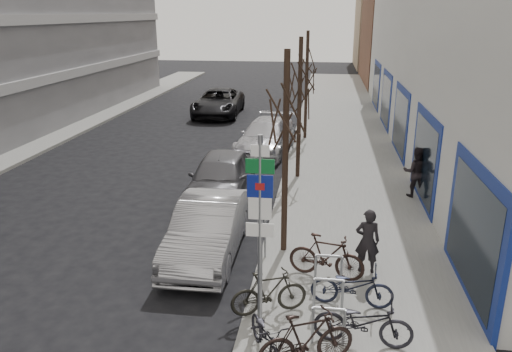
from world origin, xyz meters
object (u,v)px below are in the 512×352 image
(bike_near_right, at_px, (306,339))
(parked_car_front, at_px, (208,228))
(meter_back, at_px, (293,134))
(pedestrian_near, at_px, (367,241))
(bike_near_left, at_px, (266,333))
(lane_car, at_px, (218,102))
(pedestrian_far, at_px, (416,172))
(bike_mid_inner, at_px, (269,292))
(parked_car_mid, at_px, (221,177))
(tree_far, at_px, (307,60))
(parked_car_back, at_px, (266,137))
(bike_far_inner, at_px, (327,256))
(meter_front, at_px, (265,230))
(highway_sign_pole, at_px, (260,222))
(bike_far_curb, at_px, (363,318))
(bike_mid_curb, at_px, (352,283))
(meter_mid, at_px, (283,168))
(tree_near, at_px, (286,106))
(bike_rack, at_px, (328,292))

(bike_near_right, relative_size, parked_car_front, 0.40)
(meter_back, relative_size, pedestrian_near, 0.76)
(meter_back, distance_m, bike_near_right, 15.24)
(bike_near_left, distance_m, lane_car, 24.13)
(meter_back, relative_size, pedestrian_far, 0.70)
(bike_mid_inner, relative_size, parked_car_mid, 0.34)
(tree_far, bearing_deg, parked_car_back, -122.48)
(bike_far_inner, bearing_deg, meter_front, 73.89)
(highway_sign_pole, relative_size, bike_near_left, 2.64)
(bike_far_curb, height_order, pedestrian_far, pedestrian_far)
(bike_far_curb, bearing_deg, bike_mid_curb, 10.24)
(meter_mid, bearing_deg, pedestrian_near, -66.41)
(bike_near_left, xyz_separation_m, bike_far_inner, (1.11, 3.12, 0.09))
(meter_front, bearing_deg, parked_car_front, 172.54)
(pedestrian_near, height_order, pedestrian_far, pedestrian_far)
(tree_far, relative_size, meter_front, 4.33)
(bike_near_right, bearing_deg, highway_sign_pole, 15.43)
(tree_near, distance_m, pedestrian_near, 3.89)
(bike_rack, height_order, pedestrian_near, pedestrian_near)
(tree_far, relative_size, meter_back, 4.33)
(bike_far_curb, distance_m, parked_car_front, 5.31)
(bike_mid_curb, xyz_separation_m, bike_far_inner, (-0.56, 1.17, 0.02))
(parked_car_front, bearing_deg, bike_far_inner, -19.16)
(meter_mid, bearing_deg, bike_near_right, -82.63)
(bike_rack, relative_size, lane_car, 0.38)
(bike_rack, bearing_deg, meter_mid, 101.80)
(tree_near, xyz_separation_m, bike_far_curb, (1.86, -3.89, -3.37))
(parked_car_back, bearing_deg, bike_near_left, -76.08)
(bike_rack, distance_m, bike_far_curb, 1.20)
(bike_far_inner, height_order, pedestrian_far, pedestrian_far)
(tree_far, height_order, lane_car, tree_far)
(meter_front, relative_size, lane_car, 0.21)
(bike_near_left, height_order, parked_car_front, parked_car_front)
(bike_rack, bearing_deg, bike_far_inner, 91.80)
(meter_front, distance_m, pedestrian_near, 2.62)
(bike_rack, relative_size, bike_near_left, 1.42)
(meter_mid, bearing_deg, bike_mid_inner, -87.22)
(meter_back, height_order, pedestrian_near, pedestrian_near)
(tree_far, relative_size, pedestrian_near, 3.30)
(bike_near_left, distance_m, bike_near_right, 0.79)
(parked_car_back, relative_size, lane_car, 0.89)
(meter_back, distance_m, parked_car_mid, 6.93)
(meter_mid, bearing_deg, parked_car_front, -106.70)
(meter_front, xyz_separation_m, pedestrian_near, (2.59, -0.43, 0.07))
(bike_rack, height_order, bike_far_curb, bike_far_curb)
(pedestrian_near, bearing_deg, bike_far_curb, 84.09)
(pedestrian_near, bearing_deg, meter_front, -9.99)
(bike_near_left, xyz_separation_m, pedestrian_far, (4.15, 9.28, 0.42))
(tree_far, bearing_deg, bike_far_inner, -85.42)
(bike_near_right, bearing_deg, parked_car_front, 7.86)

